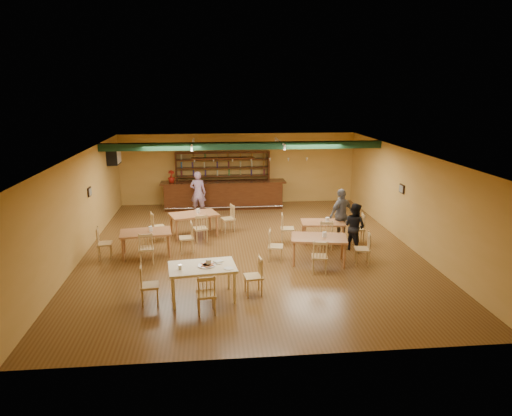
{
  "coord_description": "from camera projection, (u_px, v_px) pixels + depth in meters",
  "views": [
    {
      "loc": [
        -1.13,
        -13.58,
        4.85
      ],
      "look_at": [
        0.24,
        0.6,
        1.15
      ],
      "focal_mm": 32.45,
      "sensor_mm": 36.0,
      "label": 1
    }
  ],
  "objects": [
    {
      "name": "picture_left",
      "position": [
        89.0,
        192.0,
        14.48
      ],
      "size": [
        0.04,
        0.34,
        0.28
      ],
      "primitive_type": "cube",
      "color": "black",
      "rests_on": "wall_left"
    },
    {
      "name": "near_table",
      "position": [
        203.0,
        282.0,
        10.89
      ],
      "size": [
        1.65,
        1.17,
        0.83
      ],
      "primitive_type": "cube",
      "rotation": [
        0.0,
        0.0,
        0.12
      ],
      "color": "beige",
      "rests_on": "ground"
    },
    {
      "name": "bar_counter",
      "position": [
        224.0,
        195.0,
        19.16
      ],
      "size": [
        5.12,
        0.85,
        1.13
      ],
      "primitive_type": "cube",
      "color": "#38170B",
      "rests_on": "ground"
    },
    {
      "name": "side_plate",
      "position": [
        229.0,
        268.0,
        10.62
      ],
      "size": [
        0.24,
        0.24,
        0.01
      ],
      "primitive_type": "cylinder",
      "rotation": [
        0.0,
        0.0,
        0.12
      ],
      "color": "white",
      "rests_on": "near_table"
    },
    {
      "name": "dining_table_d",
      "position": [
        319.0,
        250.0,
        13.16
      ],
      "size": [
        1.7,
        1.21,
        0.78
      ],
      "primitive_type": "cube",
      "rotation": [
        0.0,
        0.0,
        -0.19
      ],
      "color": "#AF6F3E",
      "rests_on": "ground"
    },
    {
      "name": "dining_table_c",
      "position": [
        146.0,
        243.0,
        13.77
      ],
      "size": [
        1.58,
        1.07,
        0.74
      ],
      "primitive_type": "cube",
      "rotation": [
        0.0,
        0.0,
        0.13
      ],
      "color": "#AF6F3E",
      "rests_on": "ground"
    },
    {
      "name": "parmesan_shaker",
      "position": [
        180.0,
        267.0,
        10.56
      ],
      "size": [
        0.08,
        0.08,
        0.11
      ],
      "primitive_type": "cylinder",
      "rotation": [
        0.0,
        0.0,
        0.12
      ],
      "color": "#EAE5C6",
      "rests_on": "near_table"
    },
    {
      "name": "picture_right",
      "position": [
        402.0,
        189.0,
        14.93
      ],
      "size": [
        0.04,
        0.34,
        0.28
      ],
      "primitive_type": "cube",
      "color": "black",
      "rests_on": "wall_right"
    },
    {
      "name": "poinsettia",
      "position": [
        171.0,
        176.0,
        18.76
      ],
      "size": [
        0.35,
        0.35,
        0.49
      ],
      "primitive_type": "imported",
      "rotation": [
        0.0,
        0.0,
        0.35
      ],
      "color": "maroon",
      "rests_on": "bar_counter"
    },
    {
      "name": "dining_table_a",
      "position": [
        194.0,
        225.0,
        15.6
      ],
      "size": [
        1.75,
        1.35,
        0.77
      ],
      "primitive_type": "cube",
      "rotation": [
        0.0,
        0.0,
        0.31
      ],
      "color": "#AF6F3E",
      "rests_on": "ground"
    },
    {
      "name": "pizza_tray",
      "position": [
        207.0,
        266.0,
        10.79
      ],
      "size": [
        0.54,
        0.54,
        0.01
      ],
      "primitive_type": "cylinder",
      "rotation": [
        0.0,
        0.0,
        0.46
      ],
      "color": "silver",
      "rests_on": "near_table"
    },
    {
      "name": "back_bar_hutch",
      "position": [
        223.0,
        178.0,
        19.63
      ],
      "size": [
        3.96,
        0.4,
        2.28
      ],
      "primitive_type": "cube",
      "color": "#38170B",
      "rests_on": "ground"
    },
    {
      "name": "track_rail_left",
      "position": [
        193.0,
        142.0,
        16.78
      ],
      "size": [
        0.05,
        2.5,
        0.05
      ],
      "primitive_type": "cube",
      "color": "white",
      "rests_on": "ceiling"
    },
    {
      "name": "pizza_server",
      "position": [
        214.0,
        264.0,
        10.86
      ],
      "size": [
        0.32,
        0.09,
        0.0
      ],
      "primitive_type": "cube",
      "rotation": [
        0.0,
        0.0,
        0.01
      ],
      "color": "silver",
      "rests_on": "pizza_tray"
    },
    {
      "name": "patron_bar",
      "position": [
        198.0,
        193.0,
        18.2
      ],
      "size": [
        0.68,
        0.51,
        1.72
      ],
      "primitive_type": "imported",
      "rotation": [
        0.0,
        0.0,
        2.98
      ],
      "color": "purple",
      "rests_on": "ground"
    },
    {
      "name": "patron_right_b",
      "position": [
        341.0,
        214.0,
        15.08
      ],
      "size": [
        1.07,
        0.87,
        1.71
      ],
      "primitive_type": "imported",
      "rotation": [
        0.0,
        0.0,
        3.68
      ],
      "color": "slate",
      "rests_on": "ground"
    },
    {
      "name": "ac_unit",
      "position": [
        114.0,
        157.0,
        17.42
      ],
      "size": [
        0.34,
        0.7,
        0.48
      ],
      "primitive_type": "cube",
      "color": "white",
      "rests_on": "wall_left"
    },
    {
      "name": "napkin_stack",
      "position": [
        219.0,
        261.0,
        11.03
      ],
      "size": [
        0.25,
        0.24,
        0.03
      ],
      "primitive_type": "cube",
      "rotation": [
        0.0,
        0.0,
        0.61
      ],
      "color": "white",
      "rests_on": "near_table"
    },
    {
      "name": "patron_right_a",
      "position": [
        355.0,
        227.0,
        14.15
      ],
      "size": [
        0.87,
        0.91,
        1.48
      ],
      "primitive_type": "imported",
      "rotation": [
        0.0,
        0.0,
        2.18
      ],
      "color": "black",
      "rests_on": "ground"
    },
    {
      "name": "dining_table_b",
      "position": [
        322.0,
        232.0,
        14.95
      ],
      "size": [
        1.44,
        0.95,
        0.68
      ],
      "primitive_type": "cube",
      "rotation": [
        0.0,
        0.0,
        -0.1
      ],
      "color": "#AF6F3E",
      "rests_on": "ground"
    },
    {
      "name": "ceiling_beam",
      "position": [
        243.0,
        146.0,
        16.38
      ],
      "size": [
        10.0,
        0.3,
        0.25
      ],
      "primitive_type": "cube",
      "color": "black",
      "rests_on": "ceiling"
    },
    {
      "name": "floor",
      "position": [
        250.0,
        249.0,
        14.41
      ],
      "size": [
        12.0,
        12.0,
        0.0
      ],
      "primitive_type": "plane",
      "color": "brown",
      "rests_on": "ground"
    },
    {
      "name": "track_rail_right",
      "position": [
        280.0,
        141.0,
        17.07
      ],
      "size": [
        0.05,
        2.5,
        0.05
      ],
      "primitive_type": "cube",
      "color": "white",
      "rests_on": "ceiling"
    }
  ]
}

